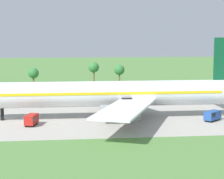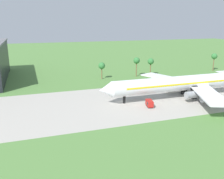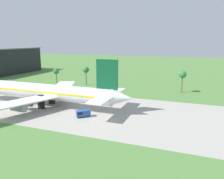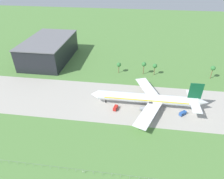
{
  "view_description": "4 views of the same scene",
  "coord_description": "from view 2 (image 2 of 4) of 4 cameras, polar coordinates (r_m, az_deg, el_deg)",
  "views": [
    {
      "loc": [
        16.09,
        -97.2,
        19.13
      ],
      "look_at": [
        26.69,
        -2.03,
        6.87
      ],
      "focal_mm": 65.0,
      "sensor_mm": 36.0,
      "label": 1
    },
    {
      "loc": [
        -32.63,
        -85.89,
        29.99
      ],
      "look_at": [
        -4.0,
        -2.03,
        5.87
      ],
      "focal_mm": 40.0,
      "sensor_mm": 36.0,
      "label": 2
    },
    {
      "loc": [
        83.22,
        -70.69,
        25.25
      ],
      "look_at": [
        57.37,
        -2.03,
        8.9
      ],
      "focal_mm": 35.0,
      "sensor_mm": 36.0,
      "label": 3
    },
    {
      "loc": [
        19.4,
        -106.89,
        79.77
      ],
      "look_at": [
        4.06,
        5.0,
        6.0
      ],
      "focal_mm": 32.0,
      "sensor_mm": 36.0,
      "label": 4
    }
  ],
  "objects": [
    {
      "name": "palm_tree_row",
      "position": [
        145.62,
        9.43,
        6.42
      ],
      "size": [
        77.12,
        3.6,
        11.01
      ],
      "color": "brown",
      "rests_on": "ground_plane"
    },
    {
      "name": "taxiway_strip",
      "position": [
        96.65,
        1.86,
        -2.86
      ],
      "size": [
        320.0,
        44.0,
        0.02
      ],
      "color": "#A8A399",
      "rests_on": "ground_plane"
    },
    {
      "name": "fuel_truck",
      "position": [
        91.8,
        8.58,
        -3.16
      ],
      "size": [
        2.93,
        4.77,
        2.43
      ],
      "color": "black",
      "rests_on": "ground_plane"
    },
    {
      "name": "ground_plane",
      "position": [
        96.65,
        1.86,
        -2.86
      ],
      "size": [
        600.0,
        600.0,
        0.0
      ],
      "primitive_type": "plane",
      "color": "#517F3D"
    },
    {
      "name": "jet_airliner",
      "position": [
        106.5,
        16.73,
        1.45
      ],
      "size": [
        73.78,
        55.92,
        19.19
      ],
      "color": "white",
      "rests_on": "ground_plane"
    }
  ]
}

